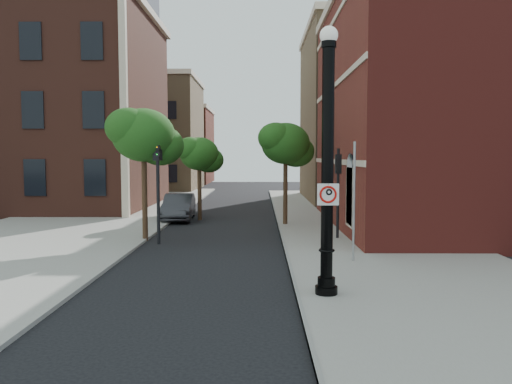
{
  "coord_description": "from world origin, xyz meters",
  "views": [
    {
      "loc": [
        1.05,
        -12.64,
        3.8
      ],
      "look_at": [
        0.92,
        2.0,
        2.74
      ],
      "focal_mm": 35.0,
      "sensor_mm": 36.0,
      "label": 1
    }
  ],
  "objects_px": {
    "parked_car": "(179,207)",
    "traffic_signal_left": "(158,167)",
    "traffic_signal_right": "(338,179)",
    "lamppost": "(327,175)",
    "no_parking_sign": "(328,194)"
  },
  "relations": [
    {
      "from": "lamppost",
      "to": "parked_car",
      "type": "xyz_separation_m",
      "value": [
        -6.59,
        16.23,
        -2.52
      ]
    },
    {
      "from": "parked_car",
      "to": "traffic_signal_right",
      "type": "distance_m",
      "value": 11.11
    },
    {
      "from": "no_parking_sign",
      "to": "traffic_signal_right",
      "type": "bearing_deg",
      "value": 78.73
    },
    {
      "from": "traffic_signal_right",
      "to": "traffic_signal_left",
      "type": "bearing_deg",
      "value": -175.35
    },
    {
      "from": "no_parking_sign",
      "to": "parked_car",
      "type": "distance_m",
      "value": 17.8
    },
    {
      "from": "no_parking_sign",
      "to": "traffic_signal_right",
      "type": "distance_m",
      "value": 9.45
    },
    {
      "from": "parked_car",
      "to": "traffic_signal_left",
      "type": "xyz_separation_m",
      "value": [
        0.44,
        -8.06,
        2.55
      ]
    },
    {
      "from": "parked_car",
      "to": "traffic_signal_right",
      "type": "relative_size",
      "value": 1.14
    },
    {
      "from": "lamppost",
      "to": "no_parking_sign",
      "type": "distance_m",
      "value": 0.53
    },
    {
      "from": "no_parking_sign",
      "to": "traffic_signal_left",
      "type": "relative_size",
      "value": 0.12
    },
    {
      "from": "lamppost",
      "to": "traffic_signal_right",
      "type": "bearing_deg",
      "value": 79.38
    },
    {
      "from": "parked_car",
      "to": "traffic_signal_left",
      "type": "distance_m",
      "value": 8.47
    },
    {
      "from": "no_parking_sign",
      "to": "parked_car",
      "type": "height_order",
      "value": "no_parking_sign"
    },
    {
      "from": "parked_car",
      "to": "traffic_signal_left",
      "type": "relative_size",
      "value": 0.95
    },
    {
      "from": "lamppost",
      "to": "traffic_signal_left",
      "type": "relative_size",
      "value": 1.45
    }
  ]
}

